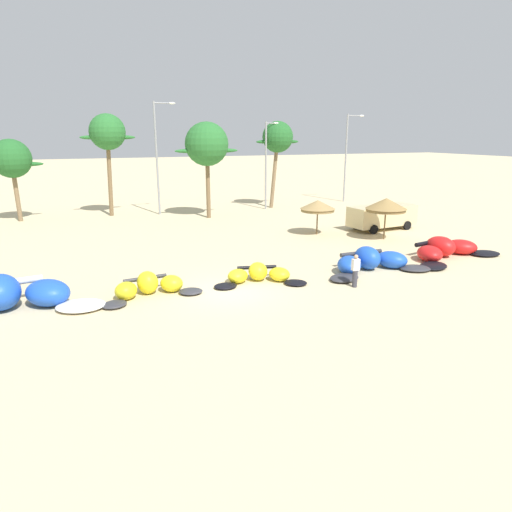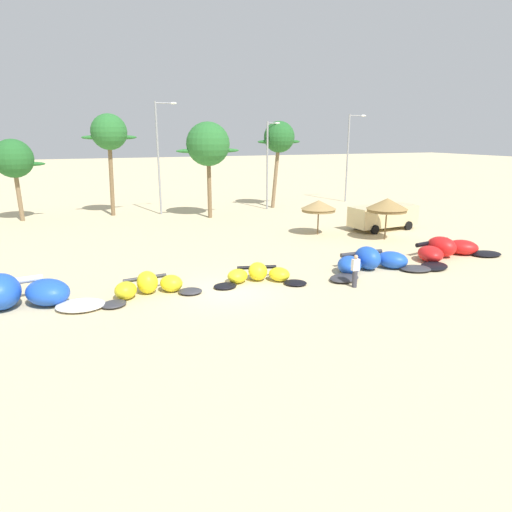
% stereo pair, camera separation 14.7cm
% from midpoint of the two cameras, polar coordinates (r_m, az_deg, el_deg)
% --- Properties ---
extents(ground_plane, '(260.00, 260.00, 0.00)m').
position_cam_midpoint_polar(ground_plane, '(21.20, -3.42, -4.48)').
color(ground_plane, beige).
extents(kite_far_left, '(8.16, 4.28, 1.51)m').
position_cam_midpoint_polar(kite_far_left, '(21.31, -29.84, -4.79)').
color(kite_far_left, white).
rests_on(kite_far_left, ground).
extents(kite_left, '(4.78, 2.44, 1.06)m').
position_cam_midpoint_polar(kite_left, '(21.12, -13.61, -3.81)').
color(kite_left, '#333338').
rests_on(kite_left, ground).
extents(kite_left_of_center, '(4.71, 2.78, 0.92)m').
position_cam_midpoint_polar(kite_left_of_center, '(22.40, 0.15, -2.41)').
color(kite_left_of_center, black).
rests_on(kite_left_of_center, ground).
extents(kite_center, '(6.52, 2.99, 1.25)m').
position_cam_midpoint_polar(kite_center, '(24.97, 14.22, -0.73)').
color(kite_center, '#333338').
rests_on(kite_center, ground).
extents(kite_right_of_center, '(7.02, 3.93, 1.20)m').
position_cam_midpoint_polar(kite_right_of_center, '(29.07, 22.82, 0.73)').
color(kite_right_of_center, black).
rests_on(kite_right_of_center, ground).
extents(beach_umbrella_near_van, '(2.55, 2.55, 2.54)m').
position_cam_midpoint_polar(beach_umbrella_near_van, '(33.04, 7.72, 6.35)').
color(beach_umbrella_near_van, brown).
rests_on(beach_umbrella_near_van, ground).
extents(beach_umbrella_middle, '(2.82, 2.82, 2.91)m').
position_cam_midpoint_polar(beach_umbrella_middle, '(32.36, 16.09, 6.28)').
color(beach_umbrella_middle, brown).
rests_on(beach_umbrella_middle, ground).
extents(parked_van, '(5.55, 2.64, 1.84)m').
position_cam_midpoint_polar(parked_van, '(35.94, 15.46, 4.98)').
color(parked_van, beige).
rests_on(parked_van, ground).
extents(person_near_kites, '(0.36, 0.24, 1.62)m').
position_cam_midpoint_polar(person_near_kites, '(21.98, 12.32, -1.84)').
color(person_near_kites, '#383842').
rests_on(person_near_kites, ground).
extents(palm_left, '(4.76, 3.17, 6.81)m').
position_cam_midpoint_polar(palm_left, '(42.75, -28.76, 10.72)').
color(palm_left, '#7F6647').
rests_on(palm_left, ground).
extents(palm_left_of_gap, '(4.66, 3.10, 8.91)m').
position_cam_midpoint_polar(palm_left_of_gap, '(42.44, -18.46, 14.58)').
color(palm_left_of_gap, brown).
rests_on(palm_left_of_gap, ground).
extents(palm_center_left, '(5.56, 3.71, 8.20)m').
position_cam_midpoint_polar(palm_center_left, '(39.49, -6.39, 13.88)').
color(palm_center_left, brown).
rests_on(palm_center_left, ground).
extents(palm_center_right, '(4.52, 3.01, 8.41)m').
position_cam_midpoint_polar(palm_center_right, '(45.26, 2.66, 14.73)').
color(palm_center_right, '#7F6647').
rests_on(palm_center_right, ground).
extents(lamppost_west_center, '(1.97, 0.24, 9.93)m').
position_cam_midpoint_polar(lamppost_west_center, '(41.95, -12.42, 12.67)').
color(lamppost_west_center, gray).
rests_on(lamppost_west_center, ground).
extents(lamppost_east_center, '(1.41, 0.24, 8.31)m').
position_cam_midpoint_polar(lamppost_east_center, '(44.15, 1.30, 11.96)').
color(lamppost_east_center, gray).
rests_on(lamppost_east_center, ground).
extents(lamppost_east, '(2.10, 0.24, 9.20)m').
position_cam_midpoint_polar(lamppost_east, '(50.33, 11.46, 12.68)').
color(lamppost_east, gray).
rests_on(lamppost_east, ground).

